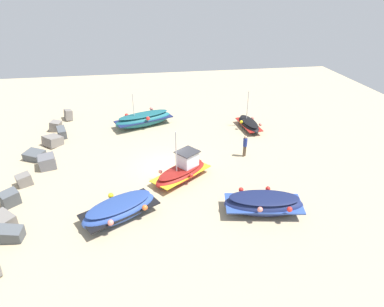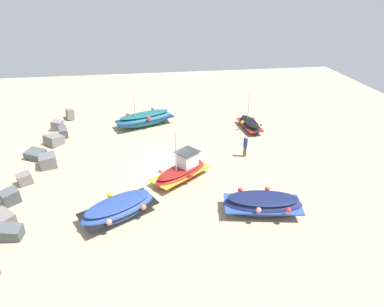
# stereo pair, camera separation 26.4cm
# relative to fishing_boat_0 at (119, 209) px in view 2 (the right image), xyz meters

# --- Properties ---
(ground_plane) EXTENTS (54.27, 54.27, 0.00)m
(ground_plane) POSITION_rel_fishing_boat_0_xyz_m (5.29, -2.99, -0.57)
(ground_plane) COLOR tan
(fishing_boat_0) EXTENTS (3.77, 4.77, 1.09)m
(fishing_boat_0) POSITION_rel_fishing_boat_0_xyz_m (0.00, 0.00, 0.00)
(fishing_boat_0) COLOR #2D4C9E
(fishing_boat_0) RESTS_ON ground_plane
(fishing_boat_1) EXTENTS (3.99, 4.51, 3.74)m
(fishing_boat_1) POSITION_rel_fishing_boat_0_xyz_m (3.54, -4.03, 0.03)
(fishing_boat_1) COLOR maroon
(fishing_boat_1) RESTS_ON ground_plane
(fishing_boat_2) EXTENTS (2.69, 4.84, 1.16)m
(fishing_boat_2) POSITION_rel_fishing_boat_0_xyz_m (-0.82, -8.23, 0.03)
(fishing_boat_2) COLOR navy
(fishing_boat_2) RESTS_ON ground_plane
(fishing_boat_3) EXTENTS (3.77, 1.83, 3.37)m
(fishing_boat_3) POSITION_rel_fishing_boat_0_xyz_m (10.96, -11.13, -0.14)
(fishing_boat_3) COLOR black
(fishing_boat_3) RESTS_ON ground_plane
(fishing_boat_4) EXTENTS (3.67, 5.71, 3.26)m
(fishing_boat_4) POSITION_rel_fishing_boat_0_xyz_m (13.13, -1.72, 0.09)
(fishing_boat_4) COLOR #1E6670
(fishing_boat_4) RESTS_ON ground_plane
(person_walking) EXTENTS (0.32, 0.32, 1.73)m
(person_walking) POSITION_rel_fishing_boat_0_xyz_m (5.96, -9.19, 0.42)
(person_walking) COLOR brown
(person_walking) RESTS_ON ground_plane
(breakwater_rocks) EXTENTS (22.93, 2.82, 1.19)m
(breakwater_rocks) POSITION_rel_fishing_boat_0_xyz_m (5.44, 5.92, -0.17)
(breakwater_rocks) COLOR slate
(breakwater_rocks) RESTS_ON ground_plane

